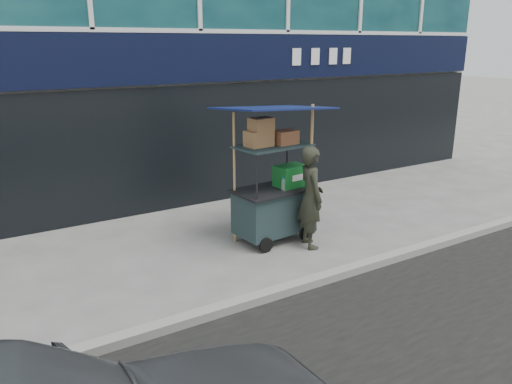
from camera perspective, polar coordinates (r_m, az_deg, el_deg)
ground at (r=7.34m, az=7.82°, el=-9.24°), size 80.00×80.00×0.00m
curb at (r=7.18m, az=8.86°, el=-9.39°), size 80.00×0.18×0.12m
vendor_cart at (r=8.22m, az=2.04°, el=-0.16°), size 1.81×1.35×2.31m
vendor_man at (r=7.99m, az=6.29°, el=-0.60°), size 0.55×0.69×1.66m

